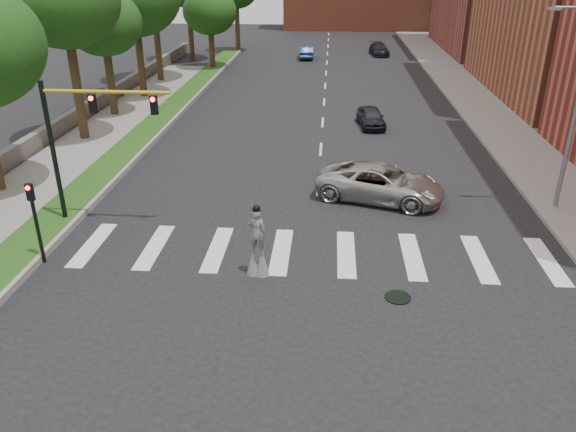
% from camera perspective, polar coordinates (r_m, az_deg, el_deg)
% --- Properties ---
extents(ground_plane, '(160.00, 160.00, 0.00)m').
position_cam_1_polar(ground_plane, '(21.42, 2.53, -5.03)').
color(ground_plane, black).
rests_on(ground_plane, ground).
extents(grass_median, '(2.00, 60.00, 0.25)m').
position_cam_1_polar(grass_median, '(41.71, -12.69, 9.74)').
color(grass_median, '#1D4614').
rests_on(grass_median, ground).
extents(median_curb, '(0.20, 60.00, 0.28)m').
position_cam_1_polar(median_curb, '(41.42, -11.28, 9.78)').
color(median_curb, gray).
rests_on(median_curb, ground).
extents(sidewalk_left, '(4.00, 60.00, 0.18)m').
position_cam_1_polar(sidewalk_left, '(33.92, -22.20, 4.89)').
color(sidewalk_left, gray).
rests_on(sidewalk_left, ground).
extents(sidewalk_right, '(5.00, 90.00, 0.18)m').
position_cam_1_polar(sidewalk_right, '(46.40, 19.56, 10.40)').
color(sidewalk_right, gray).
rests_on(sidewalk_right, ground).
extents(stone_wall, '(0.50, 56.00, 1.10)m').
position_cam_1_polar(stone_wall, '(45.28, -18.84, 10.77)').
color(stone_wall, '#59544C').
rests_on(stone_wall, ground).
extents(manhole, '(0.90, 0.90, 0.04)m').
position_cam_1_polar(manhole, '(19.86, 11.09, -8.10)').
color(manhole, black).
rests_on(manhole, ground).
extents(streetlight, '(2.05, 0.20, 9.00)m').
position_cam_1_polar(streetlight, '(27.29, 27.14, 10.02)').
color(streetlight, slate).
rests_on(streetlight, ground).
extents(traffic_signal, '(5.30, 0.23, 6.20)m').
position_cam_1_polar(traffic_signal, '(24.73, -20.54, 8.05)').
color(traffic_signal, black).
rests_on(traffic_signal, ground).
extents(secondary_signal, '(0.25, 0.21, 3.23)m').
position_cam_1_polar(secondary_signal, '(22.75, -24.32, 0.00)').
color(secondary_signal, black).
rests_on(secondary_signal, ground).
extents(stilt_performer, '(0.84, 0.56, 2.80)m').
position_cam_1_polar(stilt_performer, '(20.35, -3.12, -3.25)').
color(stilt_performer, '#372616').
rests_on(stilt_performer, ground).
extents(suv_crossing, '(6.57, 4.40, 1.67)m').
position_cam_1_polar(suv_crossing, '(27.11, 9.38, 3.32)').
color(suv_crossing, '#AEACA5').
rests_on(suv_crossing, ground).
extents(car_near, '(2.05, 4.07, 1.33)m').
position_cam_1_polar(car_near, '(39.19, 8.42, 9.93)').
color(car_near, black).
rests_on(car_near, ground).
extents(car_mid, '(1.72, 4.26, 1.38)m').
position_cam_1_polar(car_mid, '(65.76, 1.86, 16.29)').
color(car_mid, navy).
rests_on(car_mid, ground).
extents(car_far, '(2.32, 4.70, 1.32)m').
position_cam_1_polar(car_far, '(68.91, 9.24, 16.37)').
color(car_far, black).
rests_on(car_far, ground).
extents(tree_2, '(6.43, 6.43, 11.09)m').
position_cam_1_polar(tree_2, '(36.71, -21.86, 19.64)').
color(tree_2, '#372616').
rests_on(tree_2, ground).
extents(tree_3, '(5.28, 5.28, 8.75)m').
position_cam_1_polar(tree_3, '(42.36, -18.28, 18.11)').
color(tree_3, '#372616').
rests_on(tree_3, ground).
extents(tree_6, '(5.28, 5.28, 7.85)m').
position_cam_1_polar(tree_6, '(59.25, -7.96, 19.87)').
color(tree_6, '#372616').
rests_on(tree_6, ground).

